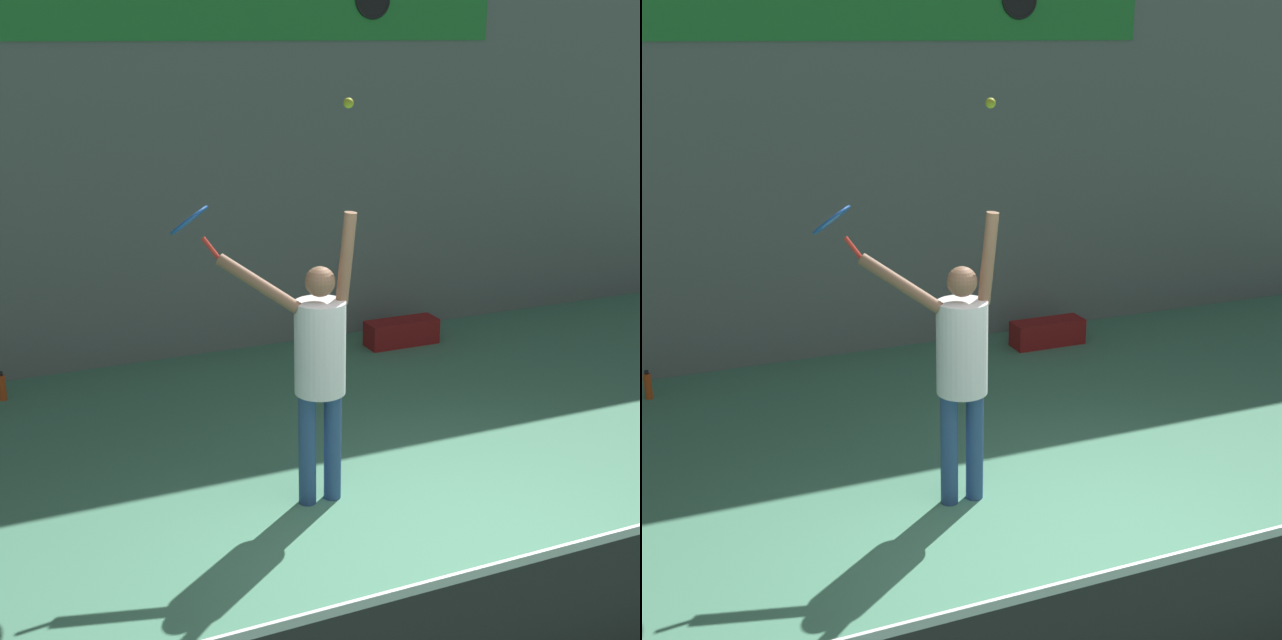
{
  "view_description": "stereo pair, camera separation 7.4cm",
  "coord_description": "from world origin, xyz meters",
  "views": [
    {
      "loc": [
        -2.84,
        -4.15,
        3.35
      ],
      "look_at": [
        -0.47,
        1.35,
        1.43
      ],
      "focal_mm": 50.0,
      "sensor_mm": 36.0,
      "label": 1
    },
    {
      "loc": [
        -2.77,
        -4.18,
        3.35
      ],
      "look_at": [
        -0.47,
        1.35,
        1.43
      ],
      "focal_mm": 50.0,
      "sensor_mm": 36.0,
      "label": 2
    }
  ],
  "objects": [
    {
      "name": "tennis_player",
      "position": [
        -0.47,
        1.36,
        1.14
      ],
      "size": [
        0.94,
        0.6,
        2.19
      ],
      "color": "#2D4C7F",
      "rests_on": "ground_plane"
    },
    {
      "name": "ground_plane",
      "position": [
        0.0,
        0.0,
        0.0
      ],
      "size": [
        18.0,
        18.0,
        0.0
      ],
      "primitive_type": "plane",
      "color": "#4C8C6B"
    },
    {
      "name": "tennis_racket",
      "position": [
        -1.25,
        1.83,
        2.11
      ],
      "size": [
        0.41,
        0.42,
        0.39
      ],
      "color": "red"
    },
    {
      "name": "back_wall",
      "position": [
        0.0,
        4.89,
        2.5
      ],
      "size": [
        18.0,
        0.1,
        5.0
      ],
      "color": "slate",
      "rests_on": "ground_plane"
    },
    {
      "name": "water_bottle",
      "position": [
        -2.5,
        4.33,
        0.13
      ],
      "size": [
        0.07,
        0.07,
        0.29
      ],
      "color": "#D84C19",
      "rests_on": "ground_plane"
    },
    {
      "name": "equipment_bag",
      "position": [
        1.79,
        4.25,
        0.14
      ],
      "size": [
        0.83,
        0.3,
        0.29
      ],
      "color": "maroon",
      "rests_on": "ground_plane"
    },
    {
      "name": "tennis_ball",
      "position": [
        -0.29,
        1.29,
        2.92
      ],
      "size": [
        0.07,
        0.07,
        0.07
      ],
      "color": "#CCDB2D"
    },
    {
      "name": "court_net",
      "position": [
        0.0,
        -1.11,
        0.5
      ],
      "size": [
        6.79,
        0.07,
        1.06
      ],
      "color": "#333333",
      "rests_on": "ground_plane"
    }
  ]
}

